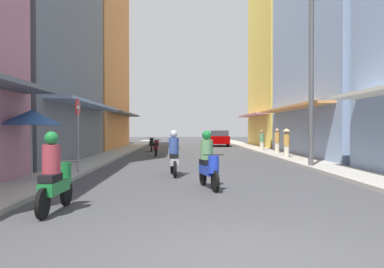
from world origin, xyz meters
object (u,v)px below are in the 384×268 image
at_px(pedestrian_midway, 287,142).
at_px(utility_pole, 311,72).
at_px(motorbike_silver, 173,155).
at_px(motorbike_blue, 208,163).
at_px(vendor_umbrella, 31,117).
at_px(parked_car, 220,138).
at_px(motorbike_maroon, 156,147).
at_px(pedestrian_far, 262,141).
at_px(pedestrian_crossing, 277,142).
at_px(street_sign_no_entry, 78,126).
at_px(motorbike_green, 55,176).
at_px(motorbike_black, 152,144).

bearing_deg(pedestrian_midway, utility_pole, -93.41).
height_order(motorbike_silver, motorbike_blue, same).
bearing_deg(vendor_umbrella, utility_pole, 22.83).
height_order(motorbike_blue, utility_pole, utility_pole).
bearing_deg(parked_car, motorbike_silver, -99.58).
distance_m(motorbike_maroon, utility_pole, 10.63).
distance_m(parked_car, pedestrian_far, 8.75).
bearing_deg(pedestrian_crossing, motorbike_silver, -120.44).
bearing_deg(pedestrian_far, street_sign_no_entry, -123.15).
bearing_deg(pedestrian_far, pedestrian_midway, -90.79).
height_order(pedestrian_far, vendor_umbrella, vendor_umbrella).
height_order(motorbike_maroon, vendor_umbrella, vendor_umbrella).
bearing_deg(street_sign_no_entry, parked_car, 72.72).
height_order(motorbike_silver, street_sign_no_entry, street_sign_no_entry).
height_order(vendor_umbrella, utility_pole, utility_pole).
relative_size(motorbike_blue, pedestrian_midway, 1.09).
bearing_deg(vendor_umbrella, pedestrian_far, 57.13).
relative_size(motorbike_green, street_sign_no_entry, 0.68).
bearing_deg(pedestrian_midway, vendor_umbrella, -138.59).
xyz_separation_m(motorbike_green, utility_pole, (7.76, 8.16, 3.23)).
distance_m(motorbike_silver, vendor_umbrella, 4.71).
bearing_deg(motorbike_maroon, motorbike_green, -93.47).
distance_m(motorbike_blue, parked_car, 25.43).
height_order(motorbike_green, pedestrian_midway, pedestrian_midway).
relative_size(vendor_umbrella, street_sign_no_entry, 0.83).
bearing_deg(motorbike_maroon, motorbike_blue, -79.88).
relative_size(parked_car, vendor_umbrella, 1.93).
bearing_deg(motorbike_silver, motorbike_blue, -70.61).
xyz_separation_m(motorbike_black, parked_car, (5.64, 8.12, 0.24)).
bearing_deg(street_sign_no_entry, vendor_umbrella, -120.37).
xyz_separation_m(motorbike_green, pedestrian_far, (8.14, 19.73, 0.06)).
relative_size(vendor_umbrella, utility_pole, 0.28).
bearing_deg(motorbike_green, motorbike_black, 89.09).
relative_size(pedestrian_midway, vendor_umbrella, 0.75).
distance_m(pedestrian_far, street_sign_no_entry, 16.84).
distance_m(motorbike_green, pedestrian_crossing, 18.46).
height_order(motorbike_maroon, street_sign_no_entry, street_sign_no_entry).
relative_size(motorbike_black, motorbike_blue, 1.01).
bearing_deg(motorbike_green, street_sign_no_entry, 100.56).
xyz_separation_m(pedestrian_midway, street_sign_no_entry, (-9.10, -7.25, 0.79)).
bearing_deg(pedestrian_crossing, motorbike_black, 155.71).
bearing_deg(pedestrian_midway, motorbike_green, -121.95).
bearing_deg(motorbike_silver, pedestrian_crossing, 59.56).
height_order(motorbike_maroon, pedestrian_midway, pedestrian_midway).
relative_size(motorbike_blue, parked_car, 0.42).
bearing_deg(vendor_umbrella, street_sign_no_entry, 59.63).
height_order(motorbike_silver, parked_car, motorbike_silver).
height_order(motorbike_green, pedestrian_crossing, pedestrian_crossing).
relative_size(motorbike_maroon, street_sign_no_entry, 0.68).
distance_m(pedestrian_far, utility_pole, 12.01).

